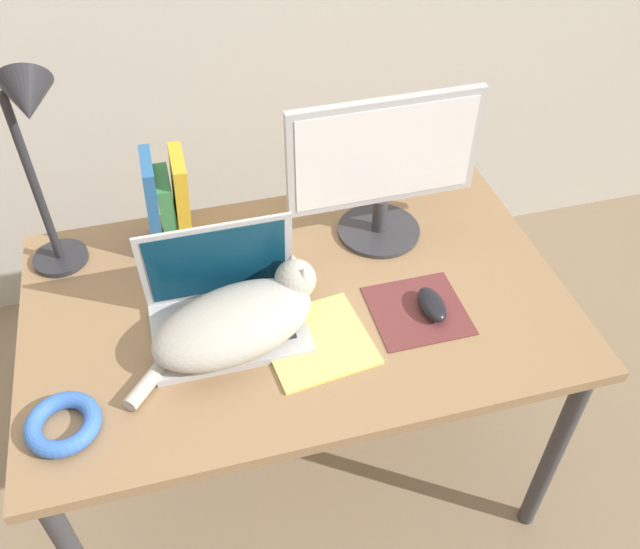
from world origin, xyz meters
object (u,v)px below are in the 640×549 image
object	(u,v)px
cable_coil	(63,424)
notepad	(317,341)
computer_mouse	(432,304)
external_monitor	(384,167)
desk_lamp	(34,139)
laptop	(226,309)
book_row	(168,205)
cat	(239,320)

from	to	relation	value
cable_coil	notepad	distance (m)	0.53
computer_mouse	cable_coil	xyz separation A→B (m)	(-0.80, -0.11, -0.00)
external_monitor	cable_coil	xyz separation A→B (m)	(-0.77, -0.40, -0.18)
external_monitor	cable_coil	distance (m)	0.89
computer_mouse	desk_lamp	xyz separation A→B (m)	(-0.77, 0.36, 0.33)
laptop	computer_mouse	bearing A→B (deg)	-10.34
computer_mouse	book_row	bearing A→B (deg)	144.00
cat	external_monitor	size ratio (longest dim) A/B	0.95
desk_lamp	cat	bearing A→B (deg)	-44.10
cat	computer_mouse	distance (m)	0.43
book_row	desk_lamp	world-z (taller)	desk_lamp
computer_mouse	desk_lamp	distance (m)	0.91
laptop	cat	world-z (taller)	laptop
external_monitor	notepad	bearing A→B (deg)	-127.99
external_monitor	computer_mouse	size ratio (longest dim) A/B	4.37
book_row	cat	bearing A→B (deg)	-73.69
laptop	computer_mouse	distance (m)	0.46
cat	computer_mouse	bearing A→B (deg)	-3.85
desk_lamp	laptop	bearing A→B (deg)	-40.91
cable_coil	notepad	bearing A→B (deg)	9.59
external_monitor	laptop	bearing A→B (deg)	-153.53
desk_lamp	external_monitor	bearing A→B (deg)	-5.29
external_monitor	book_row	distance (m)	0.52
laptop	notepad	xyz separation A→B (m)	(0.18, -0.10, -0.04)
computer_mouse	desk_lamp	size ratio (longest dim) A/B	0.21
book_row	cable_coil	world-z (taller)	book_row
laptop	cable_coil	size ratio (longest dim) A/B	2.27
laptop	desk_lamp	size ratio (longest dim) A/B	0.64
computer_mouse	laptop	bearing A→B (deg)	169.66
notepad	cat	bearing A→B (deg)	161.92
laptop	book_row	xyz separation A→B (m)	(-0.08, 0.31, 0.07)
desk_lamp	notepad	bearing A→B (deg)	-37.53
computer_mouse	book_row	xyz separation A→B (m)	(-0.53, 0.39, 0.09)
cat	desk_lamp	xyz separation A→B (m)	(-0.34, 0.33, 0.30)
cable_coil	book_row	bearing A→B (deg)	62.21
book_row	desk_lamp	bearing A→B (deg)	-173.72
desk_lamp	cable_coil	size ratio (longest dim) A/B	3.57
cat	book_row	size ratio (longest dim) A/B	1.76
desk_lamp	notepad	world-z (taller)	desk_lamp
laptop	cat	bearing A→B (deg)	-68.62
laptop	cable_coil	xyz separation A→B (m)	(-0.35, -0.19, -0.03)
computer_mouse	external_monitor	bearing A→B (deg)	95.23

